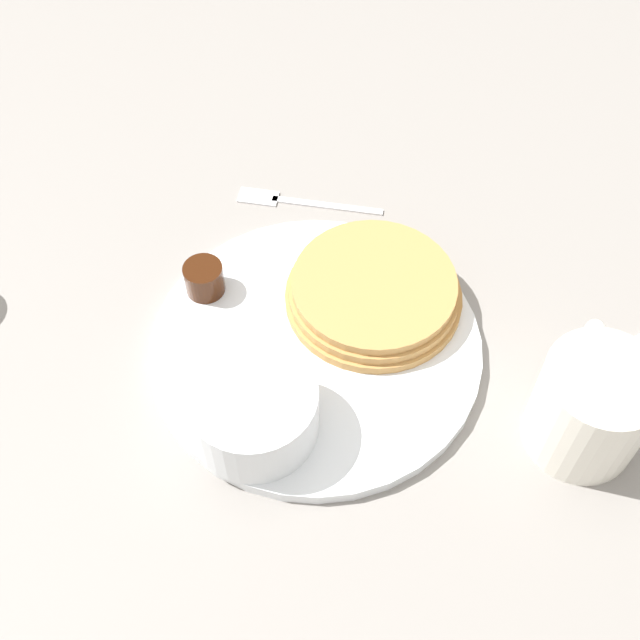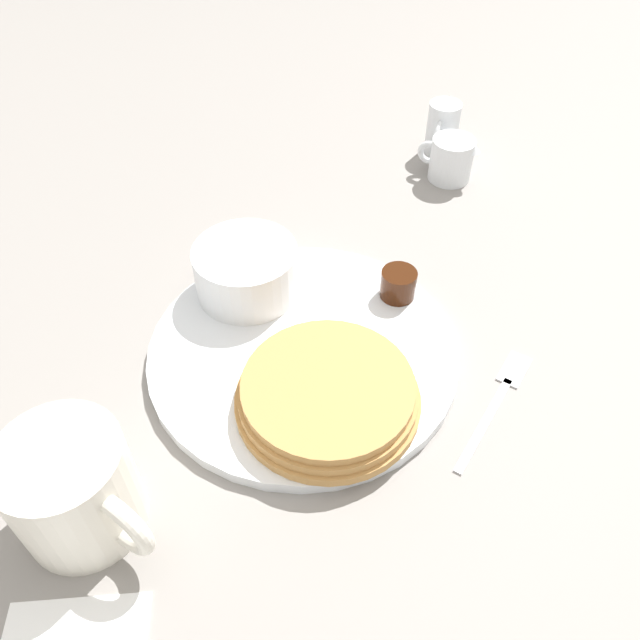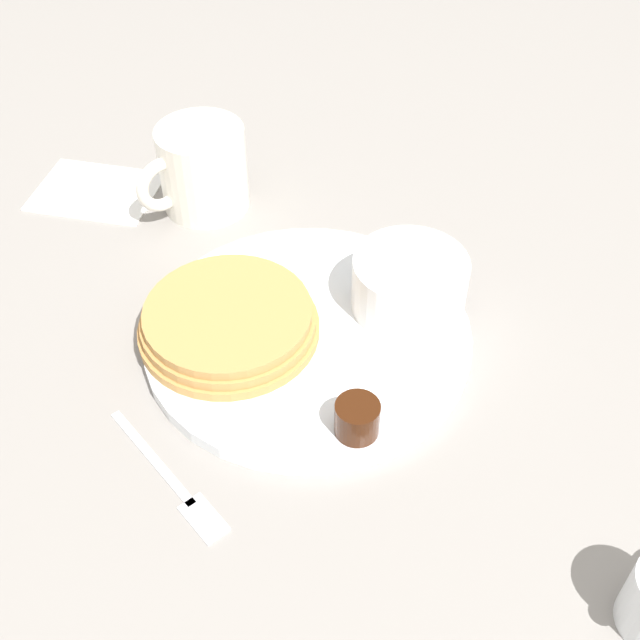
# 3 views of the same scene
# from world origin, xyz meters

# --- Properties ---
(ground_plane) EXTENTS (4.00, 4.00, 0.00)m
(ground_plane) POSITION_xyz_m (0.00, 0.00, 0.00)
(ground_plane) COLOR gray
(plate) EXTENTS (0.28, 0.28, 0.01)m
(plate) POSITION_xyz_m (0.00, 0.00, 0.01)
(plate) COLOR white
(plate) RESTS_ON ground_plane
(pancake_stack) EXTENTS (0.15, 0.15, 0.03)m
(pancake_stack) POSITION_xyz_m (0.06, 0.02, 0.03)
(pancake_stack) COLOR #B78447
(pancake_stack) RESTS_ON plate
(bowl) EXTENTS (0.10, 0.10, 0.05)m
(bowl) POSITION_xyz_m (-0.08, -0.06, 0.04)
(bowl) COLOR white
(bowl) RESTS_ON plate
(syrup_cup) EXTENTS (0.03, 0.03, 0.03)m
(syrup_cup) POSITION_xyz_m (-0.07, 0.09, 0.03)
(syrup_cup) COLOR #38190A
(syrup_cup) RESTS_ON plate
(butter_ramekin) EXTENTS (0.04, 0.04, 0.04)m
(butter_ramekin) POSITION_xyz_m (-0.10, -0.05, 0.03)
(butter_ramekin) COLOR white
(butter_ramekin) RESTS_ON plate
(coffee_mug) EXTENTS (0.09, 0.11, 0.09)m
(coffee_mug) POSITION_xyz_m (0.16, -0.16, 0.04)
(coffee_mug) COLOR silver
(coffee_mug) RESTS_ON ground_plane
(creamer_pitcher_near) EXTENTS (0.05, 0.07, 0.05)m
(creamer_pitcher_near) POSITION_xyz_m (-0.29, 0.18, 0.03)
(creamer_pitcher_near) COLOR white
(creamer_pitcher_near) RESTS_ON ground_plane
(creamer_pitcher_far) EXTENTS (0.06, 0.04, 0.07)m
(creamer_pitcher_far) POSITION_xyz_m (-0.35, 0.17, 0.03)
(creamer_pitcher_far) COLOR white
(creamer_pitcher_far) RESTS_ON ground_plane
(fork) EXTENTS (0.13, 0.09, 0.00)m
(fork) POSITION_xyz_m (0.05, 0.17, 0.00)
(fork) COLOR silver
(fork) RESTS_ON ground_plane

